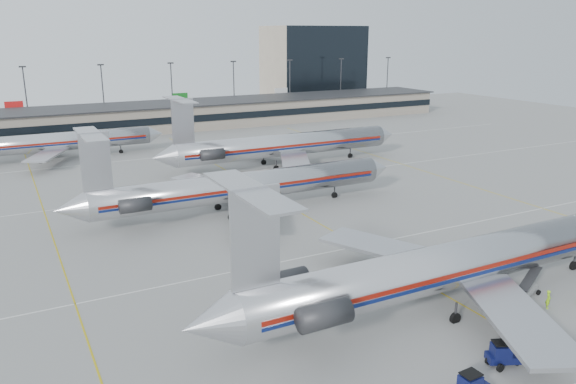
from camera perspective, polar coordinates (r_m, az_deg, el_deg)
ground at (r=56.06m, az=13.07°, el=-8.68°), size 260.00×260.00×0.00m
apron_markings at (r=63.29m, az=7.21°, el=-5.46°), size 160.00×0.15×0.02m
terminal at (r=141.72m, az=-13.51°, el=7.45°), size 162.00×17.00×6.25m
light_mast_row at (r=154.65m, az=-14.97°, el=10.05°), size 163.60×0.40×15.28m
distant_building at (r=192.22m, az=2.51°, el=12.77°), size 30.00×20.00×25.00m
jet_foreground at (r=50.66m, az=16.69°, el=-6.97°), size 50.29×29.61×13.16m
jet_second_row at (r=73.56m, az=-5.10°, el=0.56°), size 46.64×27.46×12.21m
jet_third_row at (r=99.38m, az=-0.76°, el=4.79°), size 47.52×29.23×12.99m
jet_back_row at (r=113.42m, az=-23.16°, el=4.65°), size 41.64×25.61×11.39m
tug_center at (r=44.24m, az=20.94°, el=-15.16°), size 2.61×2.01×1.91m
cart_inner at (r=46.95m, az=24.66°, el=-14.14°), size 1.91×1.34×1.06m
belt_loader at (r=55.66m, az=22.91°, el=-9.10°), size 4.33×2.46×2.22m
ramp_worker_near at (r=53.95m, az=24.93°, el=-9.86°), size 0.72×0.71×1.67m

